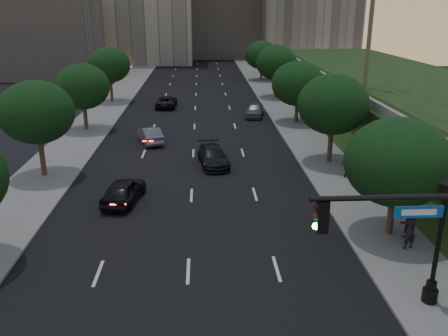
{
  "coord_description": "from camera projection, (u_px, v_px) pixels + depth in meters",
  "views": [
    {
      "loc": [
        0.7,
        -13.66,
        11.28
      ],
      "look_at": [
        1.79,
        8.76,
        3.6
      ],
      "focal_mm": 38.0,
      "sensor_mm": 36.0,
      "label": 1
    }
  ],
  "objects": [
    {
      "name": "sedan_near_left",
      "position": [
        124.0,
        191.0,
        28.55
      ],
      "size": [
        2.53,
        4.63,
        1.49
      ],
      "primitive_type": "imported",
      "rotation": [
        0.0,
        0.0,
        2.96
      ],
      "color": "black",
      "rests_on": "ground"
    },
    {
      "name": "sedan_mid_left",
      "position": [
        150.0,
        135.0,
        41.03
      ],
      "size": [
        2.75,
        4.53,
        1.41
      ],
      "primitive_type": "imported",
      "rotation": [
        0.0,
        0.0,
        3.46
      ],
      "color": "slate",
      "rests_on": "ground"
    },
    {
      "name": "pedestrian_b",
      "position": [
        407.0,
        223.0,
        23.92
      ],
      "size": [
        0.83,
        0.69,
        1.53
      ],
      "primitive_type": "imported",
      "rotation": [
        0.0,
        0.0,
        3.31
      ],
      "color": "black",
      "rests_on": "sidewalk_right"
    },
    {
      "name": "sidewalk_left",
      "position": [
        85.0,
        132.0,
        44.38
      ],
      "size": [
        4.5,
        140.0,
        0.15
      ],
      "primitive_type": "cube",
      "color": "slate",
      "rests_on": "ground"
    },
    {
      "name": "tree_right_e",
      "position": [
        262.0,
        55.0,
        74.29
      ],
      "size": [
        5.2,
        5.2,
        6.24
      ],
      "color": "#38281C",
      "rests_on": "ground"
    },
    {
      "name": "road_surface",
      "position": [
        194.0,
        132.0,
        44.88
      ],
      "size": [
        16.0,
        140.0,
        0.02
      ],
      "primitive_type": "cube",
      "color": "black",
      "rests_on": "ground"
    },
    {
      "name": "street_lamp",
      "position": [
        438.0,
        245.0,
        18.07
      ],
      "size": [
        0.64,
        0.64,
        5.62
      ],
      "color": "black",
      "rests_on": "ground"
    },
    {
      "name": "sedan_far_left",
      "position": [
        166.0,
        102.0,
        55.58
      ],
      "size": [
        2.41,
        4.93,
        1.35
      ],
      "primitive_type": "imported",
      "rotation": [
        0.0,
        0.0,
        3.11
      ],
      "color": "black",
      "rests_on": "ground"
    },
    {
      "name": "office_block_filler",
      "position": [
        41.0,
        33.0,
        79.22
      ],
      "size": [
        18.0,
        16.0,
        14.0
      ],
      "primitive_type": "cube",
      "color": "gray",
      "rests_on": "ground"
    },
    {
      "name": "parapet_wall",
      "position": [
        345.0,
        88.0,
        42.2
      ],
      "size": [
        0.35,
        90.0,
        0.7
      ],
      "primitive_type": "cube",
      "color": "slate",
      "rests_on": "embankment"
    },
    {
      "name": "embankment",
      "position": [
        434.0,
        113.0,
        43.35
      ],
      "size": [
        18.0,
        90.0,
        4.0
      ],
      "primitive_type": "cube",
      "color": "black",
      "rests_on": "ground"
    },
    {
      "name": "pedestrian_a",
      "position": [
        410.0,
        230.0,
        22.67
      ],
      "size": [
        0.81,
        0.65,
        1.93
      ],
      "primitive_type": "imported",
      "rotation": [
        0.0,
        0.0,
        3.45
      ],
      "color": "black",
      "rests_on": "sidewalk_right"
    },
    {
      "name": "sedan_far_right",
      "position": [
        255.0,
        110.0,
        50.8
      ],
      "size": [
        2.62,
        4.68,
        1.5
      ],
      "primitive_type": "imported",
      "rotation": [
        0.0,
        0.0,
        -0.2
      ],
      "color": "#5A5E62",
      "rests_on": "ground"
    },
    {
      "name": "sidewalk_right",
      "position": [
        301.0,
        130.0,
        45.33
      ],
      "size": [
        4.5,
        140.0,
        0.15
      ],
      "primitive_type": "cube",
      "color": "slate",
      "rests_on": "ground"
    },
    {
      "name": "sedan_near_right",
      "position": [
        213.0,
        156.0,
        35.24
      ],
      "size": [
        2.57,
        5.02,
        1.39
      ],
      "primitive_type": "imported",
      "rotation": [
        0.0,
        0.0,
        0.13
      ],
      "color": "black",
      "rests_on": "ground"
    },
    {
      "name": "tree_right_a",
      "position": [
        397.0,
        162.0,
        23.26
      ],
      "size": [
        5.2,
        5.2,
        6.24
      ],
      "color": "#38281C",
      "rests_on": "ground"
    },
    {
      "name": "tree_left_c",
      "position": [
        83.0,
        87.0,
        43.99
      ],
      "size": [
        5.0,
        5.0,
        6.34
      ],
      "color": "#38281C",
      "rests_on": "ground"
    },
    {
      "name": "tree_left_d",
      "position": [
        109.0,
        65.0,
        57.1
      ],
      "size": [
        5.0,
        5.0,
        6.71
      ],
      "color": "#38281C",
      "rests_on": "ground"
    },
    {
      "name": "tree_right_b",
      "position": [
        333.0,
        104.0,
        34.44
      ],
      "size": [
        5.2,
        5.2,
        6.74
      ],
      "color": "#38281C",
      "rests_on": "ground"
    },
    {
      "name": "tree_left_b",
      "position": [
        36.0,
        112.0,
        31.59
      ],
      "size": [
        5.0,
        5.0,
        6.71
      ],
      "color": "#38281C",
      "rests_on": "ground"
    },
    {
      "name": "tree_right_c",
      "position": [
        298.0,
        84.0,
        46.89
      ],
      "size": [
        5.2,
        5.2,
        6.24
      ],
      "color": "#38281C",
      "rests_on": "ground"
    },
    {
      "name": "pedestrian_c",
      "position": [
        348.0,
        165.0,
        32.34
      ],
      "size": [
        1.0,
        0.42,
        1.7
      ],
      "primitive_type": "imported",
      "rotation": [
        0.0,
        0.0,
        3.15
      ],
      "color": "black",
      "rests_on": "sidewalk_right"
    },
    {
      "name": "tree_right_d",
      "position": [
        276.0,
        63.0,
        59.96
      ],
      "size": [
        5.2,
        5.2,
        6.74
      ],
      "color": "#38281C",
      "rests_on": "ground"
    }
  ]
}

